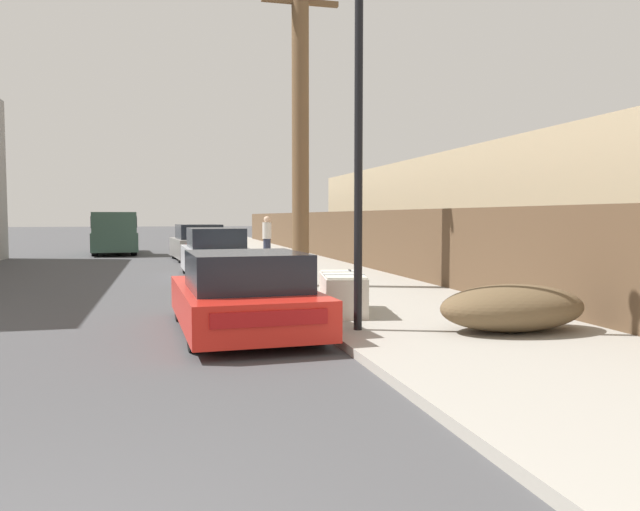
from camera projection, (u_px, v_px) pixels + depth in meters
sidewalk_curb at (271, 256)px, 26.33m from camera, size 4.20×63.00×0.12m
discarded_fridge at (342, 293)px, 10.57m from camera, size 0.93×1.68×0.69m
parked_sports_car_red at (243, 295)px, 9.38m from camera, size 2.06×4.11×1.23m
car_parked_mid at (215, 254)px, 18.06m from camera, size 1.86×4.13×1.42m
car_parked_far at (198, 244)px, 24.92m from camera, size 2.20×4.20×1.44m
pickup_truck at (114, 234)px, 28.71m from camera, size 2.44×5.68×1.94m
utility_pole at (300, 127)px, 14.49m from camera, size 1.80×0.40×7.29m
street_lamp at (359, 122)px, 8.80m from camera, size 0.26×0.26×5.15m
brush_pile at (513, 308)px, 8.86m from camera, size 2.18×1.23×0.67m
wooden_fence at (327, 235)px, 24.97m from camera, size 0.08×43.42×1.81m
building_right_house at (505, 215)px, 20.30m from camera, size 6.00×22.48×3.61m
pedestrian at (267, 237)px, 23.73m from camera, size 0.34×0.34×1.64m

